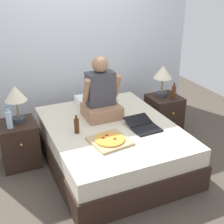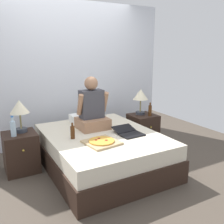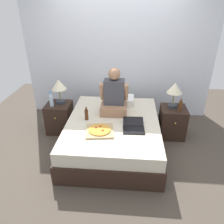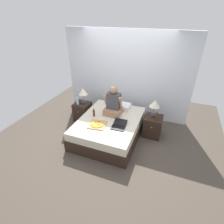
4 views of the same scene
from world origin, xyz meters
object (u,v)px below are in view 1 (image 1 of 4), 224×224
water_bottle (9,119)px  beer_bottle (174,92)px  nightstand_left (19,144)px  nightstand_right (164,114)px  bed (111,144)px  laptop (144,126)px  lamp_on_left_nightstand (16,96)px  beer_bottle_on_bed (77,126)px  lamp_on_right_nightstand (163,74)px  person_seated (101,95)px  pizza_box (110,140)px

water_bottle → beer_bottle: size_ratio=1.20×
nightstand_left → nightstand_right: size_ratio=1.00×
bed → laptop: size_ratio=4.46×
nightstand_left → laptop: laptop is taller
lamp_on_left_nightstand → beer_bottle_on_bed: 0.80m
nightstand_left → lamp_on_left_nightstand: 0.61m
bed → nightstand_left: (-1.04, 0.44, 0.03)m
nightstand_left → beer_bottle_on_bed: 0.82m
bed → nightstand_right: bearing=22.8°
nightstand_right → water_bottle: bearing=-177.6°
water_bottle → lamp_on_right_nightstand: bearing=3.8°
bed → nightstand_left: size_ratio=3.43×
beer_bottle → nightstand_right: bearing=125.0°
lamp_on_left_nightstand → beer_bottle_on_bed: bearing=-40.4°
bed → lamp_on_right_nightstand: lamp_on_right_nightstand is taller
beer_bottle_on_bed → laptop: bearing=-15.7°
nightstand_right → person_seated: size_ratio=0.71×
pizza_box → beer_bottle_on_bed: 0.44m
nightstand_left → person_seated: size_ratio=0.71×
nightstand_left → person_seated: person_seated is taller
person_seated → bed: bearing=-88.7°
beer_bottle → laptop: 0.96m
laptop → beer_bottle_on_bed: bearing=164.3°
beer_bottle → pizza_box: (-1.28, -0.68, -0.12)m
bed → nightstand_left: bearing=157.2°
beer_bottle → beer_bottle_on_bed: (-1.54, -0.34, -0.05)m
water_bottle → beer_bottle_on_bed: water_bottle is taller
nightstand_right → beer_bottle_on_bed: size_ratio=2.53×
beer_bottle → person_seated: bearing=-177.9°
lamp_on_left_nightstand → person_seated: person_seated is taller
beer_bottle → pizza_box: bearing=-152.0°
lamp_on_right_nightstand → beer_bottle: bearing=-56.3°
pizza_box → nightstand_right: bearing=32.8°
nightstand_left → laptop: bearing=-25.4°
beer_bottle → beer_bottle_on_bed: beer_bottle is taller
bed → pizza_box: (-0.17, -0.34, 0.28)m
bed → beer_bottle: 1.23m
beer_bottle → beer_bottle_on_bed: size_ratio=1.05×
lamp_on_left_nightstand → beer_bottle: 2.13m
beer_bottle → person_seated: 1.13m
water_bottle → beer_bottle: bearing=-0.3°
nightstand_right → beer_bottle_on_bed: beer_bottle_on_bed is taller
bed → lamp_on_right_nightstand: size_ratio=4.24×
water_bottle → person_seated: 1.12m
lamp_on_right_nightstand → laptop: (-0.68, -0.70, -0.35)m
nightstand_left → laptop: size_ratio=1.30×
bed → water_bottle: water_bottle is taller
bed → beer_bottle_on_bed: beer_bottle_on_bed is taller
lamp_on_left_nightstand → pizza_box: bearing=-45.1°
lamp_on_left_nightstand → beer_bottle_on_bed: (0.57, -0.49, -0.28)m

